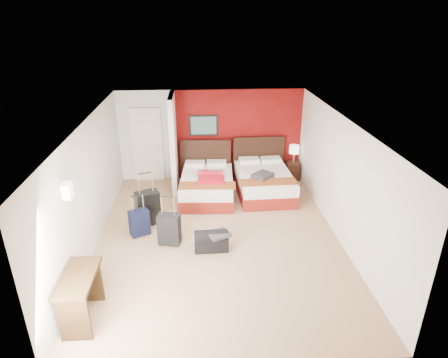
{
  "coord_description": "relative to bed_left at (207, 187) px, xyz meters",
  "views": [
    {
      "loc": [
        -0.39,
        -6.94,
        4.41
      ],
      "look_at": [
        0.18,
        0.8,
        1.0
      ],
      "focal_mm": 30.93,
      "sensor_mm": 36.0,
      "label": 1
    }
  ],
  "objects": [
    {
      "name": "bed_left",
      "position": [
        0.0,
        0.0,
        0.0
      ],
      "size": [
        1.43,
        1.96,
        0.56
      ],
      "primitive_type": "cube",
      "rotation": [
        0.0,
        0.0,
        -0.07
      ],
      "color": "silver",
      "rests_on": "ground"
    },
    {
      "name": "duffel_bag",
      "position": [
        0.0,
        -2.37,
        -0.11
      ],
      "size": [
        0.68,
        0.37,
        0.34
      ],
      "primitive_type": "cube",
      "rotation": [
        0.0,
        0.0,
        0.01
      ],
      "color": "black",
      "rests_on": "ground"
    },
    {
      "name": "nightstand",
      "position": [
        2.45,
        0.98,
        -0.03
      ],
      "size": [
        0.4,
        0.4,
        0.51
      ],
      "primitive_type": "cube",
      "rotation": [
        0.0,
        0.0,
        -0.11
      ],
      "color": "#321910",
      "rests_on": "ground"
    },
    {
      "name": "table_lamp",
      "position": [
        2.45,
        0.98,
        0.47
      ],
      "size": [
        0.36,
        0.36,
        0.49
      ],
      "primitive_type": "cylinder",
      "rotation": [
        0.0,
        0.0,
        -0.43
      ],
      "color": "white",
      "rests_on": "nightstand"
    },
    {
      "name": "ground",
      "position": [
        0.17,
        -1.97,
        -0.28
      ],
      "size": [
        6.5,
        6.5,
        0.0
      ],
      "primitive_type": "plane",
      "color": "tan",
      "rests_on": "ground"
    },
    {
      "name": "bed_right",
      "position": [
        1.48,
        0.08,
        0.01
      ],
      "size": [
        1.4,
        1.97,
        0.58
      ],
      "primitive_type": "cube",
      "rotation": [
        0.0,
        0.0,
        0.02
      ],
      "color": "white",
      "rests_on": "ground"
    },
    {
      "name": "entry_door",
      "position": [
        -1.58,
        1.23,
        0.74
      ],
      "size": [
        0.82,
        0.06,
        2.05
      ],
      "primitive_type": "cube",
      "color": "silver",
      "rests_on": "ground"
    },
    {
      "name": "suitcase_navy",
      "position": [
        -1.48,
        -1.74,
        -0.0
      ],
      "size": [
        0.47,
        0.4,
        0.55
      ],
      "primitive_type": "cube",
      "rotation": [
        0.0,
        0.0,
        0.47
      ],
      "color": "black",
      "rests_on": "ground"
    },
    {
      "name": "jacket_draped",
      "position": [
        0.15,
        -2.42,
        0.09
      ],
      "size": [
        0.52,
        0.49,
        0.06
      ],
      "primitive_type": "cube",
      "rotation": [
        0.0,
        0.0,
        0.45
      ],
      "color": "#393A3E",
      "rests_on": "duffel_bag"
    },
    {
      "name": "desk",
      "position": [
        -2.04,
        -4.14,
        0.13
      ],
      "size": [
        0.51,
        0.99,
        0.82
      ],
      "primitive_type": "cube",
      "rotation": [
        0.0,
        0.0,
        -0.01
      ],
      "color": "#322110",
      "rests_on": "ground"
    },
    {
      "name": "red_accent_panel",
      "position": [
        0.92,
        1.26,
        0.97
      ],
      "size": [
        3.5,
        0.04,
        2.5
      ],
      "primitive_type": "cube",
      "color": "maroon",
      "rests_on": "ground"
    },
    {
      "name": "suitcase_charcoal",
      "position": [
        -0.83,
        -2.12,
        0.04
      ],
      "size": [
        0.48,
        0.36,
        0.64
      ],
      "primitive_type": "cube",
      "rotation": [
        0.0,
        0.0,
        -0.22
      ],
      "color": "black",
      "rests_on": "ground"
    },
    {
      "name": "room_walls",
      "position": [
        -1.23,
        -0.55,
        0.98
      ],
      "size": [
        5.02,
        6.52,
        2.5
      ],
      "color": "silver",
      "rests_on": "ground"
    },
    {
      "name": "red_suitcase_open",
      "position": [
        0.1,
        -0.1,
        0.34
      ],
      "size": [
        0.73,
        0.94,
        0.11
      ],
      "primitive_type": "cube",
      "rotation": [
        0.0,
        0.0,
        -0.11
      ],
      "color": "red",
      "rests_on": "bed_left"
    },
    {
      "name": "partition_wall",
      "position": [
        -0.83,
        0.64,
        0.97
      ],
      "size": [
        0.12,
        1.2,
        2.5
      ],
      "primitive_type": "cube",
      "color": "silver",
      "rests_on": "ground"
    },
    {
      "name": "jacket_bundle",
      "position": [
        1.38,
        -0.22,
        0.36
      ],
      "size": [
        0.61,
        0.6,
        0.11
      ],
      "primitive_type": "cube",
      "rotation": [
        0.0,
        0.0,
        0.76
      ],
      "color": "#3C3C41",
      "rests_on": "bed_right"
    },
    {
      "name": "suitcase_black",
      "position": [
        -1.35,
        -1.27,
        0.1
      ],
      "size": [
        0.58,
        0.48,
        0.75
      ],
      "primitive_type": "cube",
      "rotation": [
        0.0,
        0.0,
        0.4
      ],
      "color": "black",
      "rests_on": "ground"
    }
  ]
}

